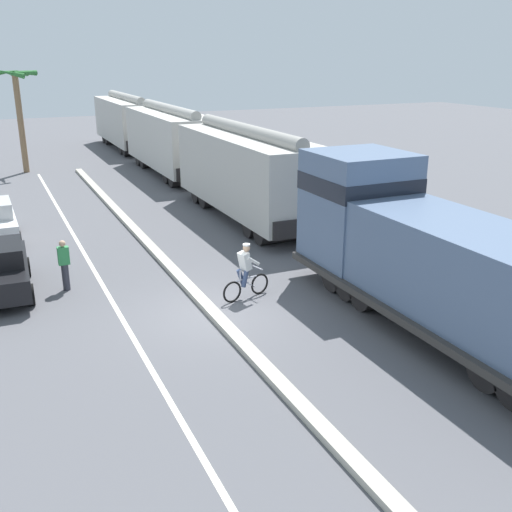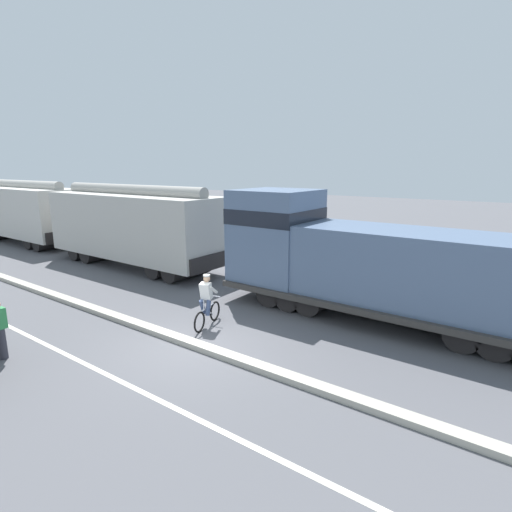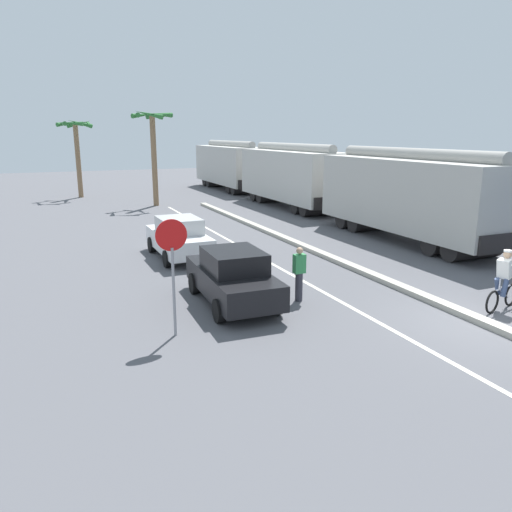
{
  "view_description": "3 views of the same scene",
  "coord_description": "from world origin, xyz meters",
  "views": [
    {
      "loc": [
        -5.31,
        -14.7,
        7.01
      ],
      "look_at": [
        1.78,
        0.88,
        1.22
      ],
      "focal_mm": 42.0,
      "sensor_mm": 36.0,
      "label": 1
    },
    {
      "loc": [
        -7.56,
        -7.63,
        5.03
      ],
      "look_at": [
        3.28,
        0.12,
        2.04
      ],
      "focal_mm": 28.0,
      "sensor_mm": 36.0,
      "label": 2
    },
    {
      "loc": [
        -10.22,
        -8.74,
        4.83
      ],
      "look_at": [
        -3.79,
        6.09,
        0.83
      ],
      "focal_mm": 35.0,
      "sensor_mm": 36.0,
      "label": 3
    }
  ],
  "objects": [
    {
      "name": "pedestrian_by_cars",
      "position": [
        -3.49,
        3.61,
        0.85
      ],
      "size": [
        0.34,
        0.22,
        1.62
      ],
      "color": "#33333D",
      "rests_on": "ground"
    },
    {
      "name": "palm_tree_far",
      "position": [
        -2.98,
        25.07,
        4.74
      ],
      "size": [
        2.7,
        2.74,
        6.32
      ],
      "color": "#846647",
      "rests_on": "ground"
    },
    {
      "name": "hopper_car_lead",
      "position": [
        5.11,
        9.09,
        2.08
      ],
      "size": [
        2.9,
        10.6,
        4.18
      ],
      "color": "#B4B1AA",
      "rests_on": "ground"
    },
    {
      "name": "lane_stripe",
      "position": [
        -2.4,
        6.0,
        0.0
      ],
      "size": [
        0.14,
        36.0,
        0.01
      ],
      "primitive_type": "cube",
      "color": "silver",
      "rests_on": "ground"
    },
    {
      "name": "ground_plane",
      "position": [
        0.0,
        0.0,
        0.0
      ],
      "size": [
        120.0,
        120.0,
        0.0
      ],
      "primitive_type": "plane",
      "color": "#56565B"
    },
    {
      "name": "hopper_car_trailing",
      "position": [
        5.11,
        32.29,
        2.08
      ],
      "size": [
        2.9,
        10.6,
        4.18
      ],
      "color": "#BCB9B2",
      "rests_on": "ground"
    },
    {
      "name": "locomotive",
      "position": [
        5.11,
        -3.07,
        1.8
      ],
      "size": [
        3.1,
        11.61,
        4.2
      ],
      "color": "slate",
      "rests_on": "ground"
    },
    {
      "name": "hopper_car_middle",
      "position": [
        5.11,
        20.69,
        2.08
      ],
      "size": [
        2.9,
        10.6,
        4.18
      ],
      "color": "beige",
      "rests_on": "ground"
    },
    {
      "name": "median_curb",
      "position": [
        0.0,
        6.0,
        0.08
      ],
      "size": [
        0.36,
        36.0,
        0.16
      ],
      "primitive_type": "cube",
      "color": "#B2AD9E",
      "rests_on": "ground"
    },
    {
      "name": "cyclist",
      "position": [
        1.34,
        0.67,
        0.82
      ],
      "size": [
        1.67,
        0.59,
        1.71
      ],
      "color": "black",
      "rests_on": "ground"
    }
  ]
}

